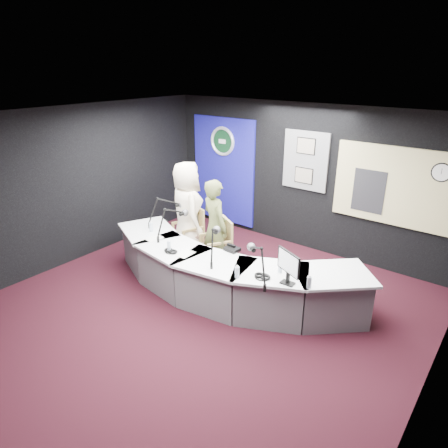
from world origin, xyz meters
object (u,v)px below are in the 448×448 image
Objects in this scene: armchair_left at (188,232)px; armchair_right at (215,246)px; person_man at (187,211)px; person_woman at (215,227)px; broadcast_desk at (222,274)px.

armchair_right is at bearing 10.71° from armchair_left.
person_man reaches higher than armchair_right.
armchair_right is at bearing -0.00° from person_woman.
person_woman is (0.79, -0.15, -0.08)m from person_man.
person_man is 0.80m from person_woman.
broadcast_desk is at bearing -12.09° from armchair_right.
person_woman is at bearing 0.00° from armchair_right.
armchair_left is 0.43m from person_man.
person_woman reaches higher than armchair_right.
broadcast_desk is at bearing -5.74° from armchair_left.
broadcast_desk is 4.58× the size of armchair_right.
broadcast_desk is 0.92m from person_woman.
armchair_right is at bearing -160.46° from person_man.
person_man is (-1.36, 0.70, 0.54)m from broadcast_desk.
armchair_left is at bearing 10.90° from person_woman.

